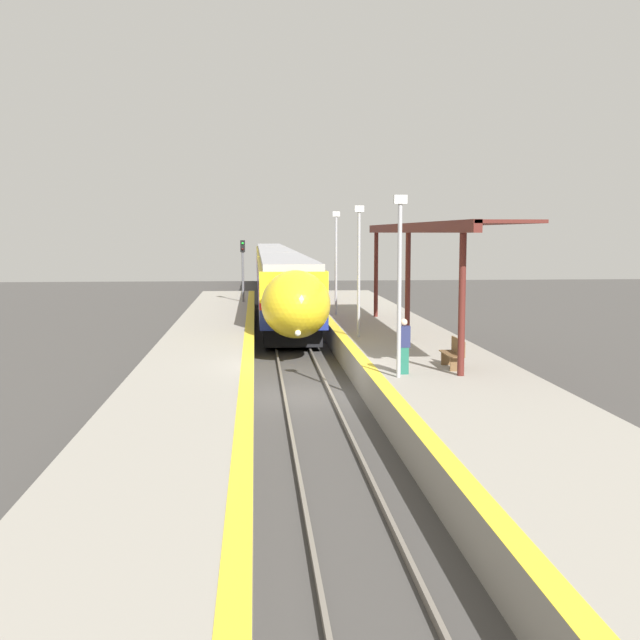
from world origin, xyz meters
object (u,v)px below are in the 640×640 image
(train, at_px, (276,270))
(person_waiting, at_px, (404,346))
(railway_signal, at_px, (243,271))
(lamppost_far, at_px, (336,256))
(lamppost_near, at_px, (400,274))
(lamppost_mid, at_px, (359,262))
(platform_bench, at_px, (454,353))

(train, xyz_separation_m, person_waiting, (2.68, -39.56, -0.35))
(railway_signal, bearing_deg, lamppost_far, -58.73)
(train, distance_m, lamppost_far, 22.65)
(train, distance_m, railway_signal, 14.82)
(lamppost_near, distance_m, lamppost_mid, 8.83)
(person_waiting, distance_m, lamppost_far, 17.25)
(lamppost_near, xyz_separation_m, lamppost_far, (0.00, 17.66, 0.00))
(person_waiting, relative_size, lamppost_far, 0.32)
(train, bearing_deg, lamppost_far, -83.80)
(lamppost_near, distance_m, lamppost_far, 17.66)
(person_waiting, bearing_deg, railway_signal, 101.32)
(platform_bench, relative_size, lamppost_near, 0.30)
(platform_bench, distance_m, lamppost_near, 3.47)
(platform_bench, distance_m, lamppost_far, 16.53)
(platform_bench, relative_size, railway_signal, 0.33)
(railway_signal, height_order, lamppost_mid, lamppost_mid)
(lamppost_far, bearing_deg, platform_bench, -83.11)
(train, relative_size, railway_signal, 14.15)
(lamppost_near, bearing_deg, lamppost_mid, 90.00)
(platform_bench, xyz_separation_m, railway_signal, (-6.71, 24.05, 1.35))
(lamppost_mid, distance_m, lamppost_far, 8.83)
(train, xyz_separation_m, lamppost_near, (2.44, -40.11, 1.76))
(train, relative_size, lamppost_near, 12.77)
(platform_bench, xyz_separation_m, lamppost_far, (-1.96, 16.23, 2.47))
(lamppost_mid, bearing_deg, platform_bench, -75.15)
(lamppost_mid, bearing_deg, lamppost_near, -90.00)
(platform_bench, height_order, lamppost_far, lamppost_far)
(train, xyz_separation_m, railway_signal, (-2.31, -14.62, 0.64))
(lamppost_mid, relative_size, lamppost_far, 1.00)
(railway_signal, distance_m, lamppost_far, 9.22)
(lamppost_near, bearing_deg, lamppost_far, 90.00)
(train, distance_m, lamppost_mid, 31.42)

